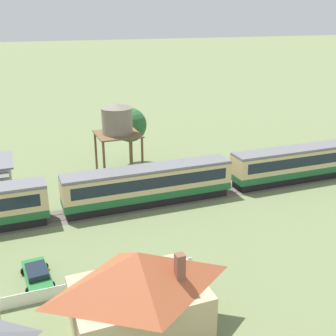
% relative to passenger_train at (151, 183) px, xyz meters
% --- Properties ---
extents(ground_plane, '(600.00, 600.00, 0.00)m').
position_rel_passenger_train_xyz_m(ground_plane, '(-1.86, -0.23, -2.33)').
color(ground_plane, '#707F51').
extents(passenger_train, '(58.23, 2.99, 4.20)m').
position_rel_passenger_train_xyz_m(passenger_train, '(0.00, 0.00, 0.00)').
color(passenger_train, '#1E6033').
rests_on(passenger_train, ground_plane).
extents(railway_track, '(124.33, 3.60, 0.04)m').
position_rel_passenger_train_xyz_m(railway_track, '(6.04, 0.00, -2.32)').
color(railway_track, '#665B51').
rests_on(railway_track, ground_plane).
extents(water_tower, '(5.11, 5.11, 9.60)m').
position_rel_passenger_train_xyz_m(water_tower, '(-1.49, 7.86, 5.17)').
color(water_tower, brown).
rests_on(water_tower, ground_plane).
extents(cottage_terracotta_roof, '(8.91, 6.09, 5.92)m').
position_rel_passenger_train_xyz_m(cottage_terracotta_roof, '(-7.09, -18.43, 0.75)').
color(cottage_terracotta_roof, tan).
rests_on(cottage_terracotta_roof, ground_plane).
extents(picket_fence_front, '(25.03, 0.06, 1.05)m').
position_rel_passenger_train_xyz_m(picket_fence_front, '(-13.49, -13.05, -1.81)').
color(picket_fence_front, white).
rests_on(picket_fence_front, ground_plane).
extents(parked_car_green, '(2.37, 4.55, 1.25)m').
position_rel_passenger_train_xyz_m(parked_car_green, '(-12.83, -10.45, -1.74)').
color(parked_car_green, '#287A38').
rests_on(parked_car_green, ground_plane).
extents(yard_tree_1, '(4.60, 4.60, 7.74)m').
position_rel_passenger_train_xyz_m(yard_tree_1, '(1.56, 13.42, 3.09)').
color(yard_tree_1, brown).
rests_on(yard_tree_1, ground_plane).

